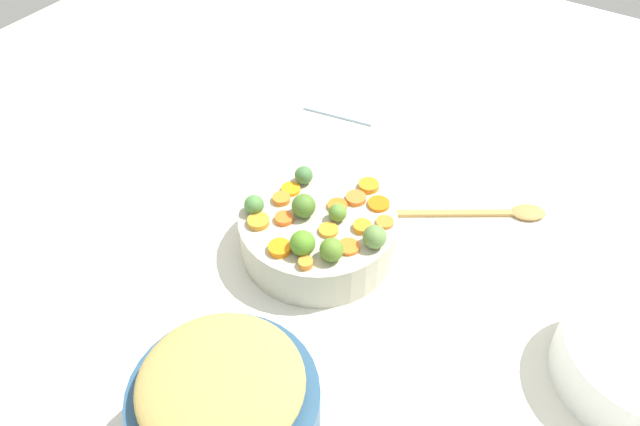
% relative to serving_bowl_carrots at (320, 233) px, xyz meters
% --- Properties ---
extents(tabletop, '(2.40, 2.40, 0.02)m').
position_rel_serving_bowl_carrots_xyz_m(tabletop, '(-0.00, 0.05, -0.05)').
color(tabletop, silver).
rests_on(tabletop, ground).
extents(serving_bowl_carrots, '(0.28, 0.28, 0.08)m').
position_rel_serving_bowl_carrots_xyz_m(serving_bowl_carrots, '(0.00, 0.00, 0.00)').
color(serving_bowl_carrots, '#B6B197').
rests_on(serving_bowl_carrots, tabletop).
extents(metal_pot, '(0.25, 0.25, 0.15)m').
position_rel_serving_bowl_carrots_xyz_m(metal_pot, '(0.11, -0.39, 0.03)').
color(metal_pot, navy).
rests_on(metal_pot, tabletop).
extents(stuffing_mound, '(0.21, 0.21, 0.05)m').
position_rel_serving_bowl_carrots_xyz_m(stuffing_mound, '(0.11, -0.39, 0.13)').
color(stuffing_mound, tan).
rests_on(stuffing_mound, metal_pot).
extents(carrot_slice_0, '(0.04, 0.04, 0.01)m').
position_rel_serving_bowl_carrots_xyz_m(carrot_slice_0, '(0.08, 0.02, 0.05)').
color(carrot_slice_0, orange).
rests_on(carrot_slice_0, serving_bowl_carrots).
extents(carrot_slice_1, '(0.05, 0.05, 0.01)m').
position_rel_serving_bowl_carrots_xyz_m(carrot_slice_1, '(-0.08, 0.03, 0.04)').
color(carrot_slice_1, orange).
rests_on(carrot_slice_1, serving_bowl_carrots).
extents(carrot_slice_2, '(0.05, 0.05, 0.01)m').
position_rel_serving_bowl_carrots_xyz_m(carrot_slice_2, '(0.03, -0.02, 0.04)').
color(carrot_slice_2, orange).
rests_on(carrot_slice_2, serving_bowl_carrots).
extents(carrot_slice_3, '(0.04, 0.04, 0.01)m').
position_rel_serving_bowl_carrots_xyz_m(carrot_slice_3, '(0.07, 0.08, 0.04)').
color(carrot_slice_3, orange).
rests_on(carrot_slice_3, serving_bowl_carrots).
extents(carrot_slice_4, '(0.04, 0.04, 0.01)m').
position_rel_serving_bowl_carrots_xyz_m(carrot_slice_4, '(0.10, 0.05, 0.04)').
color(carrot_slice_4, orange).
rests_on(carrot_slice_4, serving_bowl_carrots).
extents(carrot_slice_5, '(0.05, 0.05, 0.01)m').
position_rel_serving_bowl_carrots_xyz_m(carrot_slice_5, '(0.08, -0.04, 0.04)').
color(carrot_slice_5, orange).
rests_on(carrot_slice_5, serving_bowl_carrots).
extents(carrot_slice_6, '(0.04, 0.04, 0.01)m').
position_rel_serving_bowl_carrots_xyz_m(carrot_slice_6, '(0.03, 0.11, 0.05)').
color(carrot_slice_6, orange).
rests_on(carrot_slice_6, serving_bowl_carrots).
extents(carrot_slice_7, '(0.03, 0.03, 0.01)m').
position_rel_serving_bowl_carrots_xyz_m(carrot_slice_7, '(-0.05, -0.04, 0.05)').
color(carrot_slice_7, orange).
rests_on(carrot_slice_7, serving_bowl_carrots).
extents(carrot_slice_8, '(0.05, 0.05, 0.01)m').
position_rel_serving_bowl_carrots_xyz_m(carrot_slice_8, '(0.03, 0.07, 0.05)').
color(carrot_slice_8, orange).
rests_on(carrot_slice_8, serving_bowl_carrots).
extents(carrot_slice_9, '(0.05, 0.05, 0.01)m').
position_rel_serving_bowl_carrots_xyz_m(carrot_slice_9, '(-0.08, -0.07, 0.05)').
color(carrot_slice_9, orange).
rests_on(carrot_slice_9, serving_bowl_carrots).
extents(carrot_slice_10, '(0.04, 0.04, 0.01)m').
position_rel_serving_bowl_carrots_xyz_m(carrot_slice_10, '(-0.08, -0.00, 0.05)').
color(carrot_slice_10, orange).
rests_on(carrot_slice_10, serving_bowl_carrots).
extents(carrot_slice_11, '(0.05, 0.05, 0.01)m').
position_rel_serving_bowl_carrots_xyz_m(carrot_slice_11, '(0.01, 0.04, 0.04)').
color(carrot_slice_11, orange).
rests_on(carrot_slice_11, serving_bowl_carrots).
extents(carrot_slice_12, '(0.03, 0.03, 0.01)m').
position_rel_serving_bowl_carrots_xyz_m(carrot_slice_12, '(0.04, -0.11, 0.05)').
color(carrot_slice_12, orange).
rests_on(carrot_slice_12, serving_bowl_carrots).
extents(carrot_slice_13, '(0.05, 0.05, 0.01)m').
position_rel_serving_bowl_carrots_xyz_m(carrot_slice_13, '(-0.01, -0.10, 0.05)').
color(carrot_slice_13, orange).
rests_on(carrot_slice_13, serving_bowl_carrots).
extents(brussels_sprout_0, '(0.04, 0.04, 0.04)m').
position_rel_serving_bowl_carrots_xyz_m(brussels_sprout_0, '(0.07, -0.07, 0.06)').
color(brussels_sprout_0, '#587F27').
rests_on(brussels_sprout_0, serving_bowl_carrots).
extents(brussels_sprout_1, '(0.04, 0.04, 0.04)m').
position_rel_serving_bowl_carrots_xyz_m(brussels_sprout_1, '(0.02, -0.09, 0.06)').
color(brussels_sprout_1, '#518823').
rests_on(brussels_sprout_1, serving_bowl_carrots).
extents(brussels_sprout_2, '(0.03, 0.03, 0.03)m').
position_rel_serving_bowl_carrots_xyz_m(brussels_sprout_2, '(0.03, 0.01, 0.06)').
color(brussels_sprout_2, '#578530').
rests_on(brussels_sprout_2, serving_bowl_carrots).
extents(brussels_sprout_3, '(0.04, 0.04, 0.04)m').
position_rel_serving_bowl_carrots_xyz_m(brussels_sprout_3, '(-0.03, -0.01, 0.06)').
color(brussels_sprout_3, '#4A742A').
rests_on(brussels_sprout_3, serving_bowl_carrots).
extents(brussels_sprout_4, '(0.03, 0.03, 0.03)m').
position_rel_serving_bowl_carrots_xyz_m(brussels_sprout_4, '(-0.08, 0.06, 0.06)').
color(brussels_sprout_4, '#43703B').
rests_on(brussels_sprout_4, serving_bowl_carrots).
extents(brussels_sprout_5, '(0.04, 0.04, 0.04)m').
position_rel_serving_bowl_carrots_xyz_m(brussels_sprout_5, '(-0.10, -0.05, 0.06)').
color(brussels_sprout_5, '#4A7F3C').
rests_on(brussels_sprout_5, serving_bowl_carrots).
extents(brussels_sprout_6, '(0.04, 0.04, 0.04)m').
position_rel_serving_bowl_carrots_xyz_m(brussels_sprout_6, '(0.11, -0.01, 0.06)').
color(brussels_sprout_6, '#5F8540').
rests_on(brussels_sprout_6, serving_bowl_carrots).
extents(wooden_spoon, '(0.26, 0.19, 0.01)m').
position_rel_serving_bowl_carrots_xyz_m(wooden_spoon, '(0.24, 0.27, -0.04)').
color(wooden_spoon, '#AD8445').
rests_on(wooden_spoon, tabletop).
extents(dish_towel, '(0.19, 0.15, 0.01)m').
position_rel_serving_bowl_carrots_xyz_m(dish_towel, '(-0.20, 0.43, -0.04)').
color(dish_towel, '#96B1C3').
rests_on(dish_towel, tabletop).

